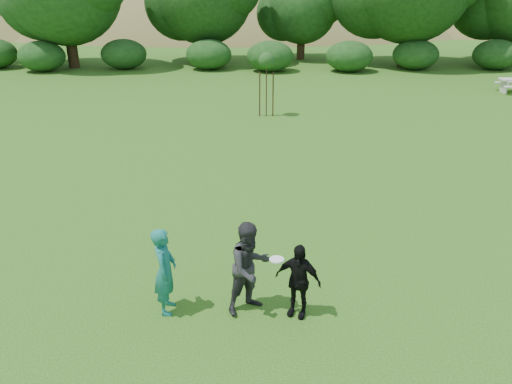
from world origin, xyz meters
TOP-DOWN VIEW (x-y plane):
  - ground at (0.00, 0.00)m, footprint 120.00×120.00m
  - player_teal at (-1.66, -0.20)m, footprint 0.43×0.65m
  - player_grey at (-0.07, -0.14)m, footprint 1.14×1.09m
  - player_black at (0.83, -0.28)m, footprint 0.95×0.66m
  - frisbee at (0.42, -0.37)m, footprint 0.27×0.27m
  - sapling at (0.30, 14.21)m, footprint 0.70×0.70m
  - hillside at (-0.56, 68.45)m, footprint 150.00×72.00m

SIDE VIEW (x-z plane):
  - hillside at x=-0.56m, z-range -37.97..14.03m
  - ground at x=0.00m, z-range 0.00..0.00m
  - player_black at x=0.83m, z-range 0.00..1.50m
  - player_teal at x=-1.66m, z-range 0.00..1.75m
  - player_grey at x=-0.07m, z-range 0.00..1.85m
  - frisbee at x=0.42m, z-range 1.23..1.27m
  - sapling at x=0.30m, z-range 0.99..3.84m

